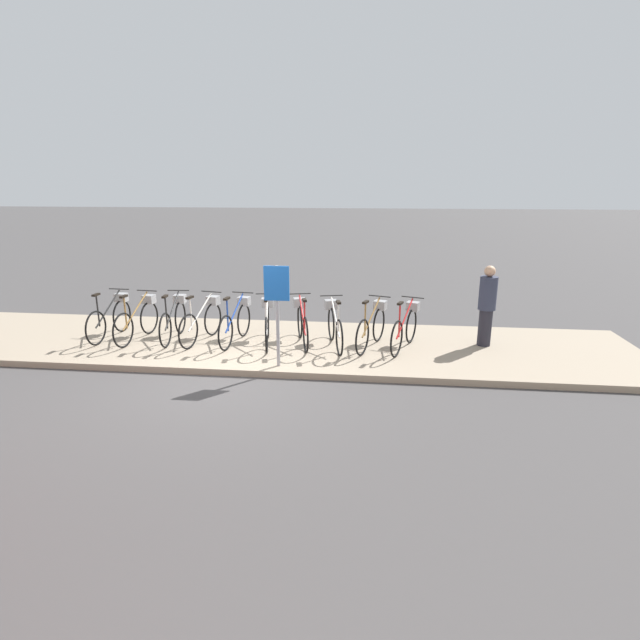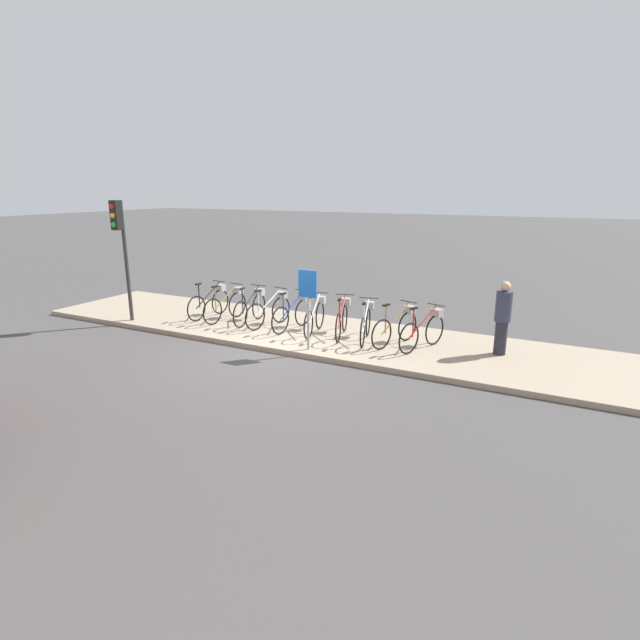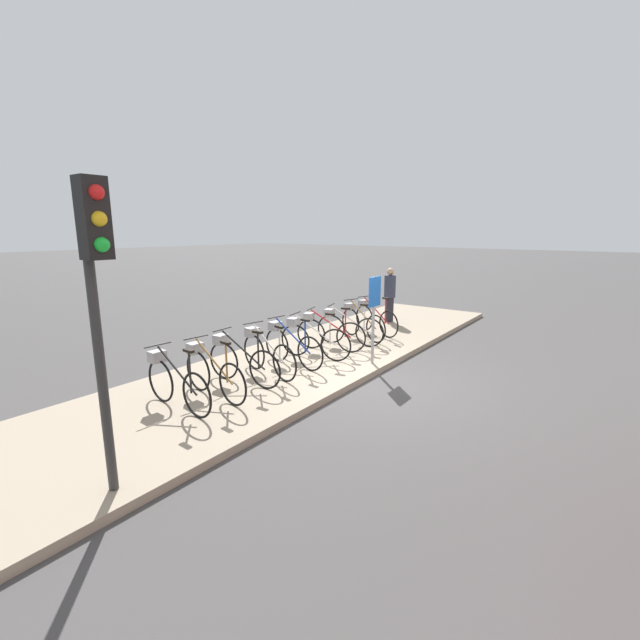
{
  "view_description": "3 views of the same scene",
  "coord_description": "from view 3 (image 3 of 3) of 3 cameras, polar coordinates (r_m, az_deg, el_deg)",
  "views": [
    {
      "loc": [
        2.45,
        -7.93,
        3.27
      ],
      "look_at": [
        1.45,
        1.03,
        0.79
      ],
      "focal_mm": 28.0,
      "sensor_mm": 36.0,
      "label": 1
    },
    {
      "loc": [
        5.87,
        -9.08,
        3.66
      ],
      "look_at": [
        0.72,
        1.01,
        0.63
      ],
      "focal_mm": 28.0,
      "sensor_mm": 36.0,
      "label": 2
    },
    {
      "loc": [
        -6.75,
        -3.87,
        2.85
      ],
      "look_at": [
        -0.01,
        1.06,
        1.08
      ],
      "focal_mm": 24.0,
      "sensor_mm": 36.0,
      "label": 3
    }
  ],
  "objects": [
    {
      "name": "ground_plane",
      "position": [
        8.29,
        6.06,
        -8.19
      ],
      "size": [
        120.0,
        120.0,
        0.0
      ],
      "primitive_type": "plane",
      "color": "#423F3F"
    },
    {
      "name": "parked_bicycle_7",
      "position": [
        10.27,
        3.53,
        -0.87
      ],
      "size": [
        0.57,
        1.63,
        1.02
      ],
      "color": "black",
      "rests_on": "sidewalk"
    },
    {
      "name": "sign_post",
      "position": [
        8.74,
        7.23,
        2.02
      ],
      "size": [
        0.44,
        0.07,
        1.8
      ],
      "color": "#99999E",
      "rests_on": "sidewalk"
    },
    {
      "name": "parked_bicycle_8",
      "position": [
        10.92,
        5.42,
        -0.12
      ],
      "size": [
        0.66,
        1.59,
        1.02
      ],
      "color": "black",
      "rests_on": "sidewalk"
    },
    {
      "name": "parked_bicycle_1",
      "position": [
        7.33,
        -14.32,
        -6.55
      ],
      "size": [
        0.46,
        1.66,
        1.02
      ],
      "color": "black",
      "rests_on": "sidewalk"
    },
    {
      "name": "parked_bicycle_5",
      "position": [
        9.19,
        -1.17,
        -2.38
      ],
      "size": [
        0.49,
        1.65,
        1.02
      ],
      "color": "black",
      "rests_on": "sidewalk"
    },
    {
      "name": "parked_bicycle_3",
      "position": [
        8.24,
        -7.26,
        -4.18
      ],
      "size": [
        0.5,
        1.65,
        1.02
      ],
      "color": "black",
      "rests_on": "sidewalk"
    },
    {
      "name": "parked_bicycle_0",
      "position": [
        7.03,
        -18.87,
        -7.64
      ],
      "size": [
        0.46,
        1.67,
        1.02
      ],
      "color": "black",
      "rests_on": "sidewalk"
    },
    {
      "name": "sidewalk",
      "position": [
        9.15,
        -2.87,
        -5.77
      ],
      "size": [
        15.34,
        3.28,
        0.12
      ],
      "color": "gray",
      "rests_on": "ground_plane"
    },
    {
      "name": "parked_bicycle_4",
      "position": [
        8.74,
        -4.05,
        -3.17
      ],
      "size": [
        0.46,
        1.66,
        1.02
      ],
      "color": "black",
      "rests_on": "sidewalk"
    },
    {
      "name": "parked_bicycle_2",
      "position": [
        7.84,
        -10.67,
        -5.14
      ],
      "size": [
        0.46,
        1.67,
        1.02
      ],
      "color": "black",
      "rests_on": "sidewalk"
    },
    {
      "name": "parked_bicycle_9",
      "position": [
        11.46,
        7.19,
        0.42
      ],
      "size": [
        0.68,
        1.58,
        1.02
      ],
      "color": "black",
      "rests_on": "sidewalk"
    },
    {
      "name": "traffic_light",
      "position": [
        4.59,
        -27.69,
        5.4
      ],
      "size": [
        0.24,
        0.4,
        3.21
      ],
      "color": "#2D2D2D",
      "rests_on": "sidewalk"
    },
    {
      "name": "pedestrian",
      "position": [
        12.93,
        9.28,
        3.46
      ],
      "size": [
        0.34,
        0.34,
        1.61
      ],
      "color": "#23232D",
      "rests_on": "sidewalk"
    },
    {
      "name": "parked_bicycle_6",
      "position": [
        9.79,
        0.93,
        -1.49
      ],
      "size": [
        0.59,
        1.62,
        1.02
      ],
      "color": "black",
      "rests_on": "sidewalk"
    }
  ]
}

